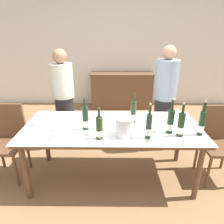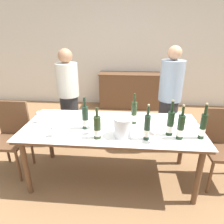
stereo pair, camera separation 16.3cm
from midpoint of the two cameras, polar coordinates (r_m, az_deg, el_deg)
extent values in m
plane|color=olive|center=(2.76, -1.78, -17.90)|extent=(12.00, 12.00, 0.00)
cube|color=silver|center=(5.01, -0.65, 17.99)|extent=(8.00, 0.10, 2.80)
cube|color=brown|center=(4.90, 1.83, 6.11)|extent=(1.45, 0.44, 0.82)
cube|color=brown|center=(4.80, 1.89, 10.95)|extent=(1.49, 0.46, 0.02)
cylinder|color=brown|center=(2.49, -25.25, -15.37)|extent=(0.06, 0.06, 0.69)
cylinder|color=brown|center=(2.41, 21.63, -16.05)|extent=(0.06, 0.06, 0.69)
cylinder|color=brown|center=(3.03, -19.76, -7.36)|extent=(0.06, 0.06, 0.69)
cylinder|color=brown|center=(2.97, 17.01, -7.65)|extent=(0.06, 0.06, 0.69)
cube|color=brown|center=(2.36, -1.98, -4.61)|extent=(2.04, 0.87, 0.04)
cube|color=white|center=(2.35, -1.99, -4.16)|extent=(2.07, 0.90, 0.01)
cylinder|color=silver|center=(2.10, 1.35, -4.28)|extent=(0.19, 0.19, 0.21)
cylinder|color=silver|center=(2.06, 1.38, -1.81)|extent=(0.20, 0.20, 0.01)
cylinder|color=black|center=(2.18, 17.10, -3.59)|extent=(0.07, 0.07, 0.26)
cylinder|color=white|center=(2.20, 16.93, -4.93)|extent=(0.07, 0.07, 0.07)
cylinder|color=black|center=(2.11, 17.64, 0.79)|extent=(0.03, 0.03, 0.10)
cylinder|color=tan|center=(2.09, 17.82, 2.24)|extent=(0.02, 0.02, 0.02)
cylinder|color=#1E3323|center=(2.07, 8.25, -4.14)|extent=(0.06, 0.06, 0.26)
cylinder|color=silver|center=(2.09, 8.16, -5.57)|extent=(0.06, 0.06, 0.07)
cylinder|color=#1E3323|center=(1.99, 8.54, 0.59)|extent=(0.03, 0.03, 0.10)
cylinder|color=tan|center=(1.97, 8.64, 2.19)|extent=(0.02, 0.02, 0.02)
cylinder|color=black|center=(2.27, 22.40, -3.09)|extent=(0.06, 0.06, 0.27)
cylinder|color=white|center=(2.30, 22.19, -4.43)|extent=(0.06, 0.06, 0.08)
cylinder|color=black|center=(2.20, 23.10, 1.28)|extent=(0.03, 0.03, 0.10)
cylinder|color=tan|center=(2.19, 23.33, 2.71)|extent=(0.02, 0.02, 0.02)
cylinder|color=#28381E|center=(2.05, -5.91, -4.65)|extent=(0.07, 0.07, 0.24)
cylinder|color=white|center=(2.07, -5.85, -5.96)|extent=(0.08, 0.08, 0.07)
cylinder|color=#28381E|center=(1.98, -6.10, -0.25)|extent=(0.03, 0.03, 0.10)
cylinder|color=#28381E|center=(2.39, 4.17, -0.13)|extent=(0.07, 0.07, 0.27)
cylinder|color=white|center=(2.41, 4.13, -1.44)|extent=(0.07, 0.07, 0.08)
cylinder|color=#28381E|center=(2.32, 4.30, 4.16)|extent=(0.02, 0.02, 0.10)
cylinder|color=black|center=(2.22, 14.36, -2.73)|extent=(0.07, 0.07, 0.26)
cylinder|color=white|center=(2.24, 14.22, -4.08)|extent=(0.07, 0.07, 0.07)
cylinder|color=black|center=(2.15, 14.83, 1.86)|extent=(0.03, 0.03, 0.11)
cylinder|color=tan|center=(2.13, 15.00, 3.51)|extent=(0.02, 0.02, 0.02)
cylinder|color=#1E3323|center=(2.25, -9.63, -1.88)|extent=(0.07, 0.07, 0.27)
cylinder|color=silver|center=(2.28, -9.53, -3.23)|extent=(0.07, 0.07, 0.07)
cylinder|color=#1E3323|center=(2.18, -9.94, 2.59)|extent=(0.03, 0.03, 0.11)
cylinder|color=white|center=(2.61, 16.18, -2.18)|extent=(0.08, 0.08, 0.00)
cylinder|color=white|center=(2.59, 16.27, -1.36)|extent=(0.01, 0.01, 0.08)
sphere|color=white|center=(2.57, 16.42, -0.04)|extent=(0.08, 0.08, 0.08)
cylinder|color=white|center=(2.19, -8.05, -6.39)|extent=(0.08, 0.08, 0.00)
cylinder|color=white|center=(2.17, -8.09, -5.60)|extent=(0.01, 0.01, 0.06)
sphere|color=white|center=(2.14, -8.18, -4.21)|extent=(0.08, 0.08, 0.08)
cylinder|color=white|center=(2.08, 9.73, -8.10)|extent=(0.07, 0.07, 0.00)
cylinder|color=white|center=(2.06, 9.81, -7.10)|extent=(0.01, 0.01, 0.08)
sphere|color=white|center=(2.03, 9.93, -5.45)|extent=(0.08, 0.08, 0.08)
cylinder|color=white|center=(2.20, -17.98, -7.17)|extent=(0.07, 0.07, 0.00)
cylinder|color=white|center=(2.18, -18.10, -6.28)|extent=(0.01, 0.01, 0.07)
sphere|color=white|center=(2.15, -18.29, -4.86)|extent=(0.07, 0.07, 0.07)
cylinder|color=white|center=(2.57, -22.20, -3.42)|extent=(0.06, 0.06, 0.00)
cylinder|color=white|center=(2.55, -22.34, -2.51)|extent=(0.01, 0.01, 0.08)
sphere|color=white|center=(2.52, -22.57, -1.11)|extent=(0.07, 0.07, 0.07)
cylinder|color=brown|center=(2.77, -27.28, -14.88)|extent=(0.03, 0.03, 0.44)
cylinder|color=brown|center=(3.21, -30.32, -10.22)|extent=(0.03, 0.03, 0.44)
cylinder|color=brown|center=(3.04, -24.20, -10.82)|extent=(0.03, 0.03, 0.44)
cube|color=brown|center=(2.87, -29.81, -8.42)|extent=(0.42, 0.42, 0.04)
cube|color=brown|center=(2.91, -28.97, -2.26)|extent=(0.42, 0.04, 0.47)
cylinder|color=brown|center=(2.68, 24.20, -15.60)|extent=(0.03, 0.03, 0.43)
cylinder|color=brown|center=(2.96, 21.49, -11.32)|extent=(0.03, 0.03, 0.43)
cylinder|color=brown|center=(3.11, 27.99, -10.79)|extent=(0.03, 0.03, 0.43)
cube|color=brown|center=(2.77, 27.08, -9.03)|extent=(0.42, 0.42, 0.04)
cube|color=brown|center=(2.82, 26.34, -2.70)|extent=(0.42, 0.04, 0.46)
cylinder|color=#262628|center=(3.32, -14.39, -2.66)|extent=(0.28, 0.28, 0.83)
cylinder|color=beige|center=(3.11, -15.56, 8.57)|extent=(0.33, 0.33, 0.50)
sphere|color=#A37556|center=(3.05, -16.27, 15.05)|extent=(0.21, 0.21, 0.21)
cylinder|color=#2D2D33|center=(3.24, 12.69, -3.19)|extent=(0.28, 0.28, 0.83)
cylinder|color=#8C9EB2|center=(3.01, 13.81, 8.90)|extent=(0.33, 0.33, 0.57)
sphere|color=tan|center=(2.95, 14.52, 16.16)|extent=(0.20, 0.20, 0.20)
camera|label=1|loc=(0.08, -92.05, -0.84)|focal=32.00mm
camera|label=2|loc=(0.08, 87.95, 0.84)|focal=32.00mm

